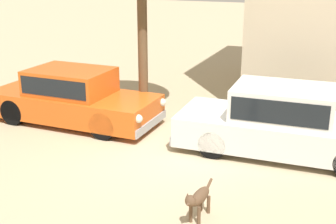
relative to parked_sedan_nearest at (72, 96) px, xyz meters
The scene contains 4 objects.
ground_plane 3.20m from the parked_sedan_nearest, 19.09° to the right, with size 80.00×80.00×0.00m, color tan.
parked_sedan_nearest is the anchor object (origin of this frame).
parked_sedan_second 5.37m from the parked_sedan_nearest, ahead, with size 4.74×1.92×1.50m.
stray_dog_spotted 5.61m from the parked_sedan_nearest, 35.89° to the right, with size 0.26×0.99×0.61m.
Camera 1 is at (3.53, -8.36, 3.98)m, focal length 47.81 mm.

